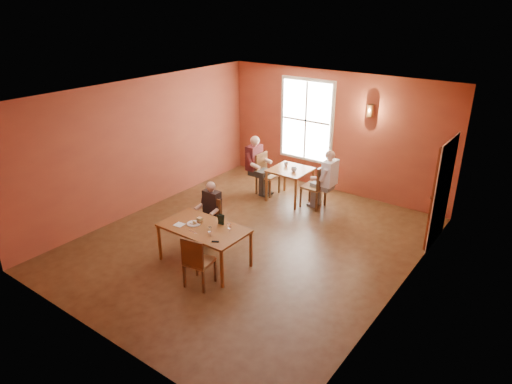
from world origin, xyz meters
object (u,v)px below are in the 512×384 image
Objects in this scene: chair_diner_main at (208,221)px; second_table at (290,185)px; main_table at (205,245)px; diner_main at (206,216)px; diner_white at (315,179)px; chair_diner_maroon at (268,174)px; chair_diner_white at (314,186)px; diner_maroon at (267,167)px; chair_empty at (199,260)px.

chair_diner_main is 1.01× the size of second_table.
main_table is 0.82m from diner_main.
diner_white is (0.68, 0.00, 0.29)m from second_table.
chair_diner_maroon is at bearing -81.15° from diner_main.
diner_main is at bearing 90.00° from chair_diner_main.
chair_diner_white is 0.76× the size of diner_white.
chair_diner_main is at bearing 127.57° from main_table.
diner_main reaches higher than main_table.
diner_maroon reaches higher than diner_main.
chair_diner_white is 0.74× the size of diner_maroon.
diner_white is (0.90, 2.77, 0.10)m from diner_main.
chair_diner_main is 0.64× the size of diner_maroon.
chair_diner_maroon is (-0.43, 2.77, -0.07)m from diner_main.
diner_maroon reaches higher than second_table.
main_table is 3.53m from diner_maroon.
chair_diner_maroon is at bearing -81.05° from chair_diner_main.
second_table is 0.74m from diner_white.
chair_diner_maroon reaches higher than chair_empty.
chair_diner_main reaches higher than second_table.
chair_diner_main is at bearing 116.64° from chair_empty.
chair_diner_white is 1.02× the size of chair_diner_maroon.
diner_white is at bearing -108.02° from diner_main.
second_table is at bearing -94.54° from diner_main.
diner_maroon is (-1.36, 3.96, 0.23)m from chair_empty.
main_table is 1.16× the size of diner_white.
chair_diner_maroon is (-1.33, 0.00, -0.17)m from diner_white.
chair_diner_white is (0.87, 2.77, -0.06)m from diner_main.
main_table is 1.78× the size of second_table.
chair_empty is at bearing 18.97° from diner_maroon.
chair_diner_white is 1.34m from diner_maroon.
diner_maroon is at bearing 105.84° from main_table.
diner_maroon is at bearing 90.00° from diner_white.
chair_empty is (0.90, -1.22, 0.03)m from chair_diner_main.
chair_diner_white is (0.65, 0.00, 0.13)m from second_table.
chair_empty is at bearing 127.06° from diner_main.
diner_maroon is at bearing 99.24° from chair_empty.
chair_diner_white is (-0.03, 3.96, 0.05)m from chair_empty.
chair_diner_maroon is 0.73× the size of diner_maroon.
chair_diner_white reaches higher than chair_diner_main.
chair_diner_main is 0.77× the size of diner_main.
diner_main is 1.50m from chair_empty.
diner_maroon is (-0.46, 2.74, 0.26)m from chair_diner_main.
diner_maroon reaches higher than main_table.
main_table is 1.77× the size of chair_diner_main.
diner_main is at bearing 128.88° from main_table.
diner_white reaches higher than chair_diner_main.
chair_diner_main is 0.88× the size of chair_diner_maroon.
chair_empty reaches higher than main_table.
chair_diner_white is at bearing 90.00° from chair_diner_maroon.
diner_main is 2.91m from diner_white.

